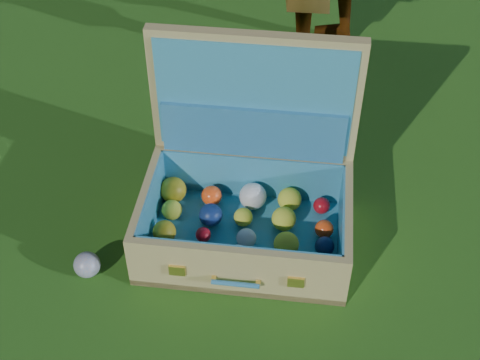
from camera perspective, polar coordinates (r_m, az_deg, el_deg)
name	(u,v)px	position (r m, az deg, el deg)	size (l,w,h in m)	color
ground	(255,228)	(2.04, 1.32, -4.14)	(60.00, 60.00, 0.00)	#215114
stray_ball	(87,265)	(1.94, -12.93, -7.06)	(0.08, 0.08, 0.08)	#4373AF
suitcase	(249,186)	(1.93, 0.74, -0.55)	(0.70, 0.60, 0.58)	tan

